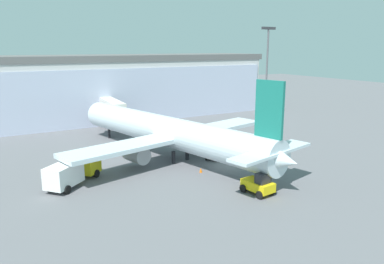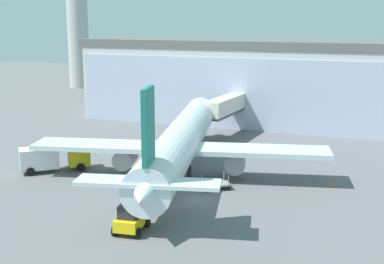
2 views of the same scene
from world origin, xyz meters
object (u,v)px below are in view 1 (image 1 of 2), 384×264
pushback_tug (259,184)px  apron_light_mast (267,66)px  baggage_cart (215,155)px  safety_cone_nose (201,170)px  jet_bridge (111,107)px  airplane (169,132)px  safety_cone_wingtip (252,139)px  catering_truck (72,172)px

pushback_tug → apron_light_mast: bearing=-48.6°
baggage_cart → pushback_tug: pushback_tug is taller
pushback_tug → safety_cone_nose: pushback_tug is taller
jet_bridge → airplane: airplane is taller
airplane → jet_bridge: bearing=-10.0°
airplane → apron_light_mast: bearing=-77.3°
apron_light_mast → airplane: (-28.20, -14.11, -7.30)m
safety_cone_wingtip → airplane: bearing=-172.9°
safety_cone_wingtip → catering_truck: bearing=-168.8°
safety_cone_wingtip → jet_bridge: bearing=131.6°
airplane → catering_truck: (-13.42, -3.80, -2.05)m
catering_truck → safety_cone_nose: 14.46m
catering_truck → safety_cone_nose: bearing=-54.5°
safety_cone_nose → pushback_tug: bearing=-78.6°
catering_truck → safety_cone_wingtip: bearing=-30.0°
pushback_tug → catering_truck: bearing=45.7°
apron_light_mast → catering_truck: apron_light_mast is taller
safety_cone_wingtip → safety_cone_nose: bearing=-148.6°
baggage_cart → safety_cone_wingtip: (10.34, 5.19, -0.23)m
catering_truck → safety_cone_nose: (14.03, -3.29, -1.19)m
jet_bridge → apron_light_mast: bearing=-99.0°
baggage_cart → safety_cone_wingtip: baggage_cart is taller
airplane → baggage_cart: airplane is taller
apron_light_mast → safety_cone_wingtip: (-12.89, -12.21, -10.54)m
airplane → safety_cone_wingtip: airplane is taller
jet_bridge → apron_light_mast: 31.05m
airplane → pushback_tug: bearing=174.6°
jet_bridge → safety_cone_nose: 28.11m
airplane → safety_cone_nose: (0.60, -7.09, -3.24)m
jet_bridge → baggage_cart: (6.36, -23.98, -3.59)m
jet_bridge → pushback_tug: 36.58m
pushback_tug → safety_cone_nose: (-1.71, 8.48, -0.70)m
jet_bridge → safety_cone_wingtip: 25.43m
jet_bridge → safety_cone_wingtip: jet_bridge is taller
apron_light_mast → pushback_tug: size_ratio=5.33×
jet_bridge → pushback_tug: size_ratio=3.72×
airplane → safety_cone_nose: airplane is taller
jet_bridge → safety_cone_nose: bearing=-172.4°
catering_truck → jet_bridge: bearing=22.5°
apron_light_mast → catering_truck: (-41.63, -17.91, -9.35)m
jet_bridge → catering_truck: bearing=157.3°
pushback_tug → airplane: bearing=1.0°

